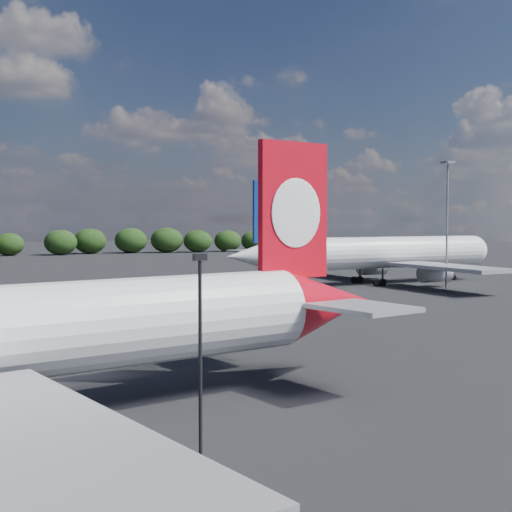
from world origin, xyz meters
name	(u,v)px	position (x,y,z in m)	size (l,w,h in m)	color
qantas_airliner	(18,336)	(-4.62, -0.41, 4.92)	(49.48, 47.20, 16.15)	white
china_southern_airliner	(373,254)	(62.10, 57.26, 5.15)	(51.65, 49.02, 16.90)	white
apron_lamp_post	(200,353)	(0.78, -11.80, 5.42)	(0.55, 0.30, 9.57)	black
floodlight_mast_near	(447,205)	(67.31, 45.31, 13.12)	(1.60, 1.60, 19.93)	gray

